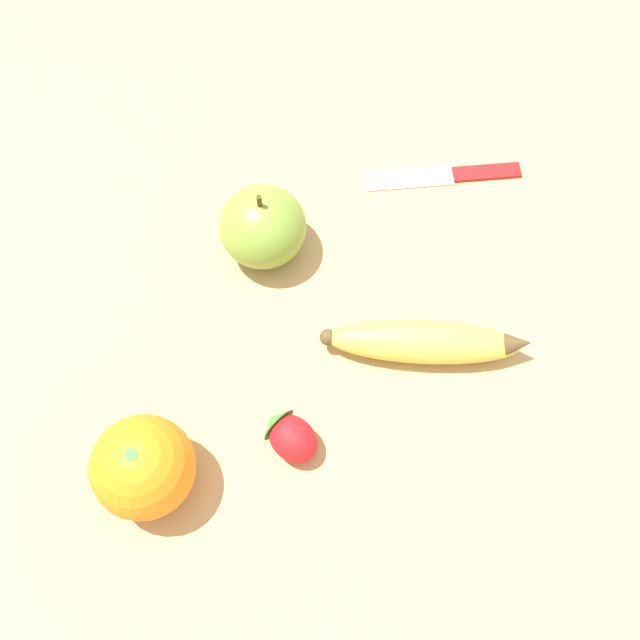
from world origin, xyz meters
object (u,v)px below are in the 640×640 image
object	(u,v)px
banana	(425,342)
paring_knife	(449,174)
apple	(263,227)
orange	(143,467)
strawberry	(290,436)

from	to	relation	value
banana	paring_knife	world-z (taller)	banana
banana	apple	xyz separation A→B (m)	(0.16, 0.08, 0.02)
orange	apple	size ratio (longest dim) A/B	0.98
strawberry	paring_knife	distance (m)	0.31
apple	paring_knife	size ratio (longest dim) A/B	0.56
orange	paring_knife	world-z (taller)	orange
strawberry	apple	distance (m)	0.19
banana	apple	distance (m)	0.18
apple	paring_knife	world-z (taller)	apple
paring_knife	orange	bearing A→B (deg)	133.13
strawberry	apple	bearing A→B (deg)	-37.55
apple	paring_knife	distance (m)	0.20
strawberry	paring_knife	xyz separation A→B (m)	(0.17, -0.26, -0.01)
banana	orange	xyz separation A→B (m)	(0.00, 0.26, 0.02)
banana	apple	size ratio (longest dim) A/B	2.01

